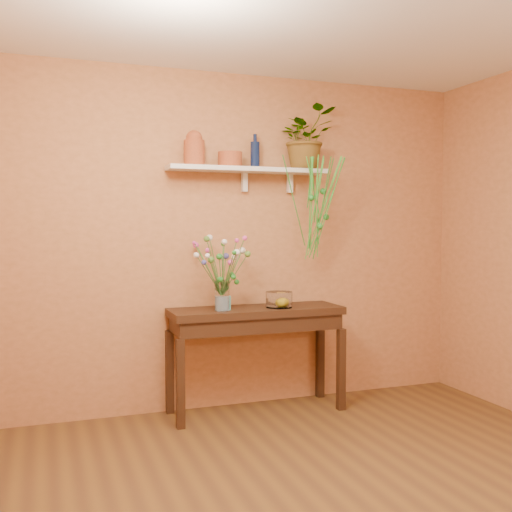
# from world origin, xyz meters

# --- Properties ---
(room) EXTENTS (4.04, 4.04, 2.70)m
(room) POSITION_xyz_m (0.00, 0.00, 1.35)
(room) COLOR brown
(room) RESTS_ON ground
(sideboard) EXTENTS (1.37, 0.44, 0.83)m
(sideboard) POSITION_xyz_m (0.08, 1.76, 0.71)
(sideboard) COLOR #361D11
(sideboard) RESTS_ON ground
(wall_shelf) EXTENTS (1.30, 0.24, 0.19)m
(wall_shelf) POSITION_xyz_m (0.06, 1.87, 1.92)
(wall_shelf) COLOR white
(wall_shelf) RESTS_ON room
(terracotta_jug) EXTENTS (0.18, 0.18, 0.27)m
(terracotta_jug) POSITION_xyz_m (-0.40, 1.85, 2.07)
(terracotta_jug) COLOR #B34621
(terracotta_jug) RESTS_ON wall_shelf
(terracotta_pot) EXTENTS (0.20, 0.20, 0.11)m
(terracotta_pot) POSITION_xyz_m (-0.11, 1.85, 1.99)
(terracotta_pot) COLOR #B34621
(terracotta_pot) RESTS_ON wall_shelf
(blue_bottle) EXTENTS (0.09, 0.09, 0.27)m
(blue_bottle) POSITION_xyz_m (0.11, 1.89, 2.05)
(blue_bottle) COLOR #0D1A3E
(blue_bottle) RESTS_ON wall_shelf
(spider_plant) EXTENTS (0.53, 0.49, 0.51)m
(spider_plant) POSITION_xyz_m (0.54, 1.86, 2.19)
(spider_plant) COLOR #277A26
(spider_plant) RESTS_ON wall_shelf
(plant_fronds) EXTENTS (0.56, 0.33, 0.82)m
(plant_fronds) POSITION_xyz_m (0.59, 1.71, 1.65)
(plant_fronds) COLOR #277A26
(plant_fronds) RESTS_ON wall_shelf
(glass_vase) EXTENTS (0.11, 0.11, 0.23)m
(glass_vase) POSITION_xyz_m (-0.22, 1.70, 0.93)
(glass_vase) COLOR white
(glass_vase) RESTS_ON sideboard
(bouquet) EXTENTS (0.45, 0.47, 0.46)m
(bouquet) POSITION_xyz_m (-0.21, 1.71, 1.23)
(bouquet) COLOR #386B28
(bouquet) RESTS_ON glass_vase
(glass_bowl) EXTENTS (0.21, 0.21, 0.13)m
(glass_bowl) POSITION_xyz_m (0.25, 1.71, 0.89)
(glass_bowl) COLOR white
(glass_bowl) RESTS_ON sideboard
(lemon) EXTENTS (0.08, 0.08, 0.08)m
(lemon) POSITION_xyz_m (0.27, 1.71, 0.87)
(lemon) COLOR yellow
(lemon) RESTS_ON glass_bowl
(carton) EXTENTS (0.06, 0.05, 0.11)m
(carton) POSITION_xyz_m (-0.18, 1.71, 0.88)
(carton) COLOR teal
(carton) RESTS_ON sideboard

